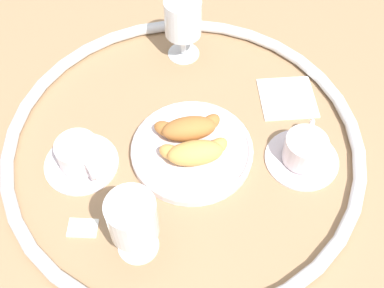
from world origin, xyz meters
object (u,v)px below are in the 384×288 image
Objects in this scene: croissant_large at (195,152)px; folded_napkin at (287,98)px; sugar_packet at (83,227)px; coffee_cup_far at (304,151)px; juice_glass_right at (133,221)px; coffee_cup_near at (79,157)px; juice_glass_left at (183,20)px; croissant_small at (189,128)px; pastry_plate at (192,150)px.

croissant_large is 1.25× the size of folded_napkin.
folded_napkin is at bearing 39.81° from sugar_packet.
coffee_cup_far is 0.15m from folded_napkin.
juice_glass_right is at bearing -138.89° from folded_napkin.
coffee_cup_near is 0.21m from juice_glass_right.
croissant_large reaches higher than sugar_packet.
folded_napkin is (0.41, 0.11, -0.02)m from coffee_cup_near.
coffee_cup_far is 0.41m from sugar_packet.
juice_glass_left reaches higher than folded_napkin.
coffee_cup_far is (0.40, -0.04, 0.00)m from coffee_cup_near.
croissant_small reaches higher than sugar_packet.
coffee_cup_far reaches higher than pastry_plate.
croissant_large is at bearing -85.55° from croissant_small.
sugar_packet reaches higher than folded_napkin.
pastry_plate is at bearing 57.00° from juice_glass_right.
coffee_cup_near is at bearing 174.25° from coffee_cup_far.
folded_napkin is (0.32, 0.28, -0.09)m from juice_glass_right.
coffee_cup_near reaches higher than pastry_plate.
pastry_plate is 1.62× the size of juice_glass_right.
croissant_large is 0.25m from folded_napkin.
coffee_cup_near reaches higher than folded_napkin.
coffee_cup_far is 1.24× the size of folded_napkin.
coffee_cup_far reaches higher than folded_napkin.
croissant_small is at bearing 48.39° from sugar_packet.
juice_glass_left is 0.46m from sugar_packet.
croissant_small is at bearing 61.64° from juice_glass_right.
croissant_small is 0.24m from juice_glass_left.
croissant_large is 0.23m from sugar_packet.
folded_napkin is (0.19, -0.15, -0.09)m from juice_glass_left.
croissant_small reaches higher than pastry_plate.
croissant_large is at bearing -92.68° from juice_glass_left.
croissant_small reaches higher than folded_napkin.
coffee_cup_far is (0.20, -0.07, -0.01)m from croissant_small.
croissant_large is 0.98× the size of juice_glass_left.
juice_glass_right is (-0.31, -0.13, 0.07)m from coffee_cup_far.
pastry_plate is at bearing -93.37° from juice_glass_left.
folded_napkin is at bearing 32.62° from croissant_large.
croissant_large is at bearing -147.38° from folded_napkin.
croissant_small is 0.98× the size of juice_glass_left.
juice_glass_right reaches higher than croissant_large.
pastry_plate is 1.67× the size of coffee_cup_near.
folded_napkin is (0.01, 0.15, -0.02)m from coffee_cup_far.
juice_glass_left is (0.02, 0.26, 0.08)m from pastry_plate.
croissant_small is (-0.00, 0.05, 0.00)m from croissant_large.
croissant_large is 0.19m from juice_glass_right.
coffee_cup_far is (0.20, -0.02, -0.01)m from croissant_large.
juice_glass_right reaches higher than pastry_plate.
juice_glass_left is (-0.18, 0.30, 0.07)m from coffee_cup_far.
juice_glass_left is 0.45m from juice_glass_right.
juice_glass_left reaches higher than coffee_cup_near.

